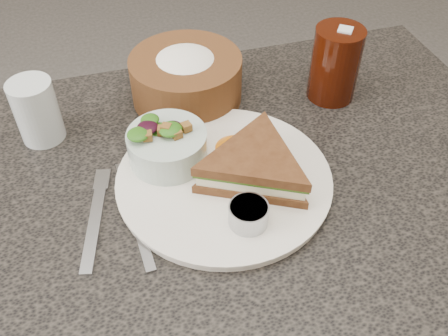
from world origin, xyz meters
TOP-DOWN VIEW (x-y plane):
  - dining_table at (0.00, 0.00)m, footprint 1.00×0.70m
  - dinner_plate at (0.01, 0.02)m, footprint 0.31×0.31m
  - sandwich at (0.05, 0.00)m, footprint 0.25×0.25m
  - salad_bowl at (-0.06, 0.07)m, footprint 0.13×0.13m
  - dressing_ramekin at (0.02, -0.07)m, footprint 0.07×0.07m
  - orange_wedge at (0.04, 0.07)m, footprint 0.09×0.09m
  - fork at (-0.18, -0.01)m, footprint 0.05×0.16m
  - knife at (-0.12, -0.01)m, footprint 0.02×0.20m
  - bread_basket at (0.01, 0.23)m, footprint 0.25×0.25m
  - cola_glass at (0.25, 0.17)m, footprint 0.10×0.10m
  - water_glass at (-0.23, 0.20)m, footprint 0.07×0.07m

SIDE VIEW (x-z plane):
  - dining_table at x=0.00m, z-range 0.00..0.75m
  - knife at x=-0.12m, z-range 0.75..0.75m
  - fork at x=-0.18m, z-range 0.75..0.75m
  - dinner_plate at x=0.01m, z-range 0.75..0.76m
  - orange_wedge at x=0.04m, z-range 0.76..0.79m
  - dressing_ramekin at x=0.02m, z-range 0.76..0.79m
  - sandwich at x=0.05m, z-range 0.76..0.81m
  - salad_bowl at x=-0.06m, z-range 0.76..0.83m
  - water_glass at x=-0.23m, z-range 0.75..0.85m
  - bread_basket at x=0.01m, z-range 0.75..0.86m
  - cola_glass at x=0.25m, z-range 0.75..0.89m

